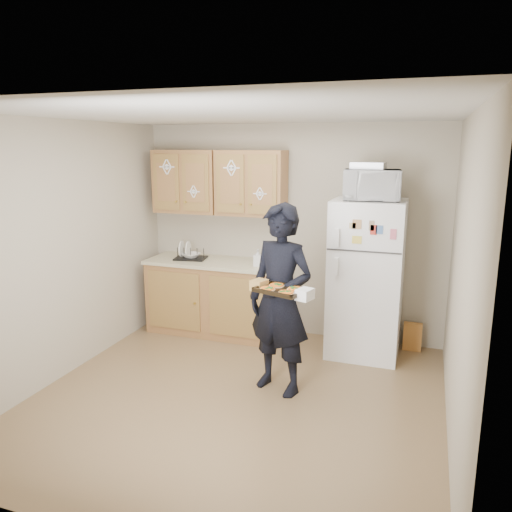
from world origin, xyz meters
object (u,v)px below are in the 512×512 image
object	(u,v)px
refrigerator	(366,279)
microwave	(372,185)
dish_rack	(191,253)
baking_tray	(281,291)
person	(280,300)

from	to	relation	value
refrigerator	microwave	xyz separation A→B (m)	(0.02, -0.05, 1.01)
microwave	dish_rack	distance (m)	2.31
baking_tray	microwave	bearing A→B (deg)	85.51
refrigerator	dish_rack	distance (m)	2.12
refrigerator	microwave	distance (m)	1.01
refrigerator	person	size ratio (longest dim) A/B	0.97
person	microwave	size ratio (longest dim) A/B	3.11
microwave	dish_rack	bearing A→B (deg)	171.32
refrigerator	microwave	size ratio (longest dim) A/B	3.00
person	microwave	bearing A→B (deg)	76.66
refrigerator	person	world-z (taller)	person
refrigerator	microwave	bearing A→B (deg)	-72.64
dish_rack	microwave	bearing A→B (deg)	-2.51
baking_tray	refrigerator	bearing A→B (deg)	86.78
refrigerator	dish_rack	xyz separation A→B (m)	(-2.12, 0.04, 0.12)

